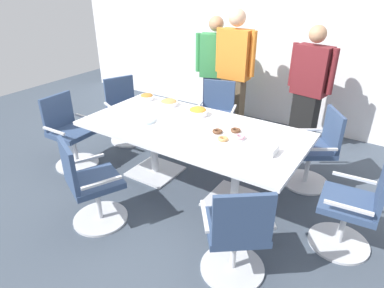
{
  "coord_description": "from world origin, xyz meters",
  "views": [
    {
      "loc": [
        1.79,
        -2.74,
        2.23
      ],
      "look_at": [
        0.0,
        0.0,
        0.55
      ],
      "focal_mm": 31.27,
      "sensor_mm": 36.0,
      "label": 1
    }
  ],
  "objects": [
    {
      "name": "person_standing_1",
      "position": [
        -0.3,
        1.57,
        0.95
      ],
      "size": [
        0.61,
        0.23,
        1.82
      ],
      "rotation": [
        0.0,
        0.0,
        -3.14
      ],
      "color": "brown",
      "rests_on": "ground"
    },
    {
      "name": "office_chair_1",
      "position": [
        -0.3,
        1.09,
        0.41
      ],
      "size": [
        0.68,
        0.68,
        0.91
      ],
      "rotation": [
        0.0,
        0.0,
        -2.84
      ],
      "color": "silver",
      "rests_on": "ground"
    },
    {
      "name": "napkin_pile",
      "position": [
        0.89,
        -0.1,
        0.79
      ],
      "size": [
        0.16,
        0.16,
        0.07
      ],
      "primitive_type": "cube",
      "color": "white",
      "rests_on": "conference_table"
    },
    {
      "name": "office_chair_5",
      "position": [
        1.0,
        -0.89,
        0.41
      ],
      "size": [
        0.76,
        0.76,
        0.91
      ],
      "rotation": [
        0.0,
        0.0,
        0.66
      ],
      "color": "silver",
      "rests_on": "ground"
    },
    {
      "name": "snack_bowl_cookies",
      "position": [
        -0.61,
        0.4,
        0.79
      ],
      "size": [
        0.22,
        0.22,
        0.08
      ],
      "color": "white",
      "rests_on": "conference_table"
    },
    {
      "name": "ground_plane",
      "position": [
        0.0,
        0.0,
        -0.01
      ],
      "size": [
        10.0,
        10.0,
        0.01
      ],
      "primitive_type": "cube",
      "color": "#3D4754"
    },
    {
      "name": "person_standing_0",
      "position": [
        -0.7,
        1.71,
        0.88
      ],
      "size": [
        0.6,
        0.35,
        1.69
      ],
      "rotation": [
        0.0,
        0.0,
        -2.81
      ],
      "color": "#232842",
      "rests_on": "ground"
    },
    {
      "name": "snack_bowl_pretzels",
      "position": [
        -0.97,
        0.4,
        0.79
      ],
      "size": [
        0.18,
        0.18,
        0.09
      ],
      "color": "white",
      "rests_on": "conference_table"
    },
    {
      "name": "back_wall",
      "position": [
        0.0,
        2.4,
        1.4
      ],
      "size": [
        8.0,
        0.1,
        2.8
      ],
      "primitive_type": "cube",
      "color": "white",
      "rests_on": "ground"
    },
    {
      "name": "office_chair_4",
      "position": [
        -0.47,
        -1.06,
        0.41
      ],
      "size": [
        0.72,
        0.72,
        0.91
      ],
      "rotation": [
        0.0,
        0.0,
        -0.43
      ],
      "color": "silver",
      "rests_on": "ground"
    },
    {
      "name": "office_chair_3",
      "position": [
        -1.57,
        -0.41,
        0.41
      ],
      "size": [
        0.55,
        0.55,
        0.91
      ],
      "rotation": [
        0.0,
        0.0,
        -1.54
      ],
      "color": "silver",
      "rests_on": "ground"
    },
    {
      "name": "office_chair_6",
      "position": [
        1.7,
        -0.05,
        0.41
      ],
      "size": [
        0.58,
        0.58,
        0.91
      ],
      "rotation": [
        0.0,
        0.0,
        1.66
      ],
      "color": "silver",
      "rests_on": "ground"
    },
    {
      "name": "office_chair_2",
      "position": [
        -1.5,
        0.52,
        0.41
      ],
      "size": [
        0.71,
        0.71,
        0.91
      ],
      "rotation": [
        0.0,
        0.0,
        -1.97
      ],
      "color": "silver",
      "rests_on": "ground"
    },
    {
      "name": "office_chair_0",
      "position": [
        1.14,
        0.82,
        0.41
      ],
      "size": [
        0.75,
        0.75,
        0.91
      ],
      "rotation": [
        0.0,
        0.0,
        -4.12
      ],
      "color": "silver",
      "rests_on": "ground"
    },
    {
      "name": "conference_table",
      "position": [
        0.0,
        0.0,
        0.63
      ],
      "size": [
        2.4,
        1.2,
        0.75
      ],
      "color": "silver",
      "rests_on": "ground"
    },
    {
      "name": "person_standing_2",
      "position": [
        0.76,
        1.66,
        0.87
      ],
      "size": [
        0.61,
        0.3,
        1.67
      ],
      "rotation": [
        0.0,
        0.0,
        -3.33
      ],
      "color": "black",
      "rests_on": "ground"
    },
    {
      "name": "snack_bowl_chips_orange",
      "position": [
        -0.13,
        0.33,
        0.8
      ],
      "size": [
        0.22,
        0.22,
        0.1
      ],
      "color": "white",
      "rests_on": "conference_table"
    },
    {
      "name": "plate_stack",
      "position": [
        -0.52,
        -0.16,
        0.77
      ],
      "size": [
        0.23,
        0.23,
        0.04
      ],
      "color": "white",
      "rests_on": "conference_table"
    },
    {
      "name": "donut_platter",
      "position": [
        0.43,
        0.02,
        0.77
      ],
      "size": [
        0.36,
        0.35,
        0.04
      ],
      "color": "white",
      "rests_on": "conference_table"
    }
  ]
}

